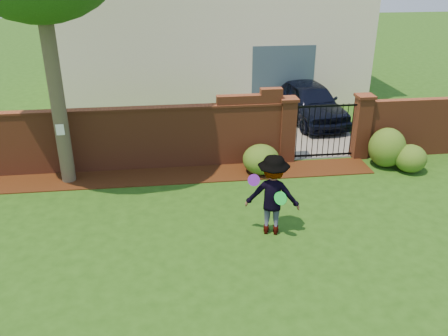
{
  "coord_description": "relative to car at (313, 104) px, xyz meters",
  "views": [
    {
      "loc": [
        -0.96,
        -8.27,
        5.47
      ],
      "look_at": [
        0.27,
        1.4,
        1.05
      ],
      "focal_mm": 37.9,
      "sensor_mm": 36.0,
      "label": 1
    }
  ],
  "objects": [
    {
      "name": "pillar_right",
      "position": [
        0.45,
        -3.2,
        0.26
      ],
      "size": [
        0.5,
        0.5,
        1.88
      ],
      "color": "brown",
      "rests_on": "ground"
    },
    {
      "name": "car",
      "position": [
        0.0,
        0.0,
        0.0
      ],
      "size": [
        2.11,
        4.25,
        1.39
      ],
      "primitive_type": "imported",
      "rotation": [
        0.0,
        0.0,
        0.12
      ],
      "color": "black",
      "rests_on": "ground"
    },
    {
      "name": "mulch_bed",
      "position": [
        -5.1,
        -3.86,
        -0.68
      ],
      "size": [
        11.1,
        1.08,
        0.03
      ],
      "primitive_type": "cube",
      "color": "#321609",
      "rests_on": "ground"
    },
    {
      "name": "shrub_left",
      "position": [
        -2.63,
        -3.96,
        -0.29
      ],
      "size": [
        1.0,
        1.0,
        0.82
      ],
      "primitive_type": "ellipsoid",
      "color": "#2A5419",
      "rests_on": "ground"
    },
    {
      "name": "frisbee_green",
      "position": [
        -2.91,
        -7.26,
        0.28
      ],
      "size": [
        0.25,
        0.24,
        0.28
      ],
      "primitive_type": "cylinder",
      "rotation": [
        1.43,
        0.0,
        -0.75
      ],
      "color": "green",
      "rests_on": "man"
    },
    {
      "name": "iron_gate",
      "position": [
        -0.65,
        -3.2,
        0.16
      ],
      "size": [
        1.78,
        0.03,
        1.6
      ],
      "color": "black",
      "rests_on": "ground"
    },
    {
      "name": "brick_wall",
      "position": [
        -6.16,
        -3.2,
        0.23
      ],
      "size": [
        8.7,
        0.31,
        2.16
      ],
      "color": "brown",
      "rests_on": "ground"
    },
    {
      "name": "frisbee_purple",
      "position": [
        -3.43,
        -7.05,
        0.62
      ],
      "size": [
        0.25,
        0.1,
        0.25
      ],
      "primitive_type": "cylinder",
      "rotation": [
        1.36,
        0.0,
        -0.09
      ],
      "color": "purple",
      "rests_on": "man"
    },
    {
      "name": "shrub_right",
      "position": [
        1.45,
        -4.36,
        -0.31
      ],
      "size": [
        0.86,
        0.86,
        0.77
      ],
      "primitive_type": "ellipsoid",
      "color": "#2A5419",
      "rests_on": "ground"
    },
    {
      "name": "man",
      "position": [
        -3.01,
        -6.96,
        0.19
      ],
      "size": [
        1.29,
        0.95,
        1.78
      ],
      "primitive_type": "imported",
      "rotation": [
        0.0,
        0.0,
        2.87
      ],
      "color": "gray",
      "rests_on": "ground"
    },
    {
      "name": "shrub_middle",
      "position": [
        0.95,
        -3.93,
        -0.14
      ],
      "size": [
        1.02,
        1.02,
        1.12
      ],
      "primitive_type": "ellipsoid",
      "color": "#2A5419",
      "rests_on": "ground"
    },
    {
      "name": "ground",
      "position": [
        -4.15,
        -7.2,
        -0.7
      ],
      "size": [
        80.0,
        80.0,
        0.01
      ],
      "primitive_type": "cube",
      "color": "#204812",
      "rests_on": "ground"
    },
    {
      "name": "driveway",
      "position": [
        -0.65,
        0.8,
        -0.69
      ],
      "size": [
        3.2,
        8.0,
        0.01
      ],
      "primitive_type": "cube",
      "color": "slate",
      "rests_on": "ground"
    },
    {
      "name": "brick_wall_return",
      "position": [
        2.45,
        -3.2,
        0.15
      ],
      "size": [
        4.0,
        0.25,
        1.7
      ],
      "primitive_type": "cube",
      "color": "brown",
      "rests_on": "ground"
    },
    {
      "name": "house",
      "position": [
        -3.14,
        4.8,
        2.47
      ],
      "size": [
        12.4,
        6.4,
        6.3
      ],
      "color": "#EEE3C7",
      "rests_on": "ground"
    },
    {
      "name": "paper_notice",
      "position": [
        -7.75,
        -3.99,
        0.8
      ],
      "size": [
        0.2,
        0.01,
        0.28
      ],
      "primitive_type": "cube",
      "color": "white",
      "rests_on": "tree"
    },
    {
      "name": "pillar_left",
      "position": [
        -1.75,
        -3.2,
        0.26
      ],
      "size": [
        0.5,
        0.5,
        1.88
      ],
      "color": "brown",
      "rests_on": "ground"
    }
  ]
}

